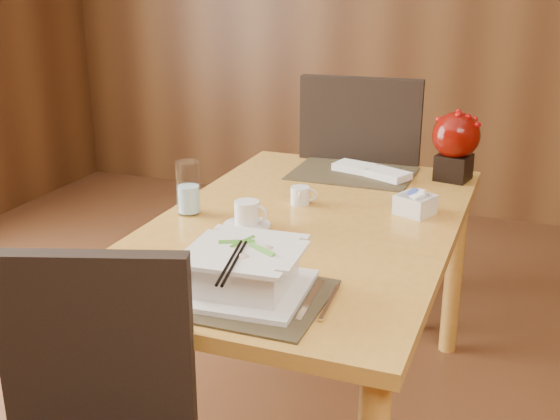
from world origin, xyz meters
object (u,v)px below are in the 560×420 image
at_px(dining_table, 305,250).
at_px(bread_plate, 110,286).
at_px(soup_setting, 246,271).
at_px(coffee_cup, 247,216).
at_px(water_glass, 188,188).
at_px(creamer_jug, 300,195).
at_px(sugar_caddy, 415,204).
at_px(berry_decor, 456,142).
at_px(far_chair, 363,184).

xyz_separation_m(dining_table, bread_plate, (-0.29, -0.62, 0.10)).
xyz_separation_m(dining_table, soup_setting, (0.03, -0.53, 0.16)).
relative_size(coffee_cup, bread_plate, 0.95).
bearing_deg(soup_setting, water_glass, 126.98).
height_order(dining_table, creamer_jug, creamer_jug).
bearing_deg(creamer_jug, water_glass, -162.46).
xyz_separation_m(soup_setting, sugar_caddy, (0.27, 0.72, -0.03)).
relative_size(creamer_jug, berry_decor, 0.32).
bearing_deg(far_chair, water_glass, 66.10).
bearing_deg(sugar_caddy, water_glass, -159.32).
xyz_separation_m(sugar_caddy, bread_plate, (-0.60, -0.81, -0.03)).
bearing_deg(creamer_jug, coffee_cup, -125.20).
height_order(coffee_cup, berry_decor, berry_decor).
bearing_deg(bread_plate, berry_decor, 61.89).
relative_size(berry_decor, far_chair, 0.23).
distance_m(berry_decor, far_chair, 0.56).
distance_m(water_glass, sugar_caddy, 0.72).
relative_size(soup_setting, bread_plate, 2.04).
distance_m(soup_setting, water_glass, 0.61).
distance_m(coffee_cup, far_chair, 1.01).
bearing_deg(sugar_caddy, bread_plate, -126.43).
relative_size(dining_table, sugar_caddy, 14.39).
height_order(sugar_caddy, bread_plate, sugar_caddy).
bearing_deg(bread_plate, dining_table, 64.58).
bearing_deg(creamer_jug, bread_plate, -124.38).
relative_size(water_glass, bread_plate, 1.14).
xyz_separation_m(coffee_cup, sugar_caddy, (0.45, 0.30, -0.00)).
height_order(creamer_jug, bread_plate, creamer_jug).
relative_size(coffee_cup, water_glass, 0.83).
height_order(coffee_cup, creamer_jug, coffee_cup).
height_order(berry_decor, far_chair, far_chair).
bearing_deg(dining_table, far_chair, 92.58).
height_order(water_glass, creamer_jug, water_glass).
height_order(dining_table, berry_decor, berry_decor).
distance_m(coffee_cup, water_glass, 0.23).
distance_m(water_glass, berry_decor, 1.00).
bearing_deg(bread_plate, far_chair, 80.35).
height_order(water_glass, berry_decor, berry_decor).
distance_m(coffee_cup, creamer_jug, 0.27).
height_order(water_glass, far_chair, far_chair).
height_order(dining_table, far_chair, far_chair).
relative_size(sugar_caddy, berry_decor, 0.41).
xyz_separation_m(dining_table, creamer_jug, (-0.07, 0.15, 0.13)).
bearing_deg(far_chair, soup_setting, 88.11).
xyz_separation_m(soup_setting, bread_plate, (-0.32, -0.09, -0.05)).
distance_m(dining_table, creamer_jug, 0.21).
xyz_separation_m(dining_table, berry_decor, (0.36, 0.61, 0.24)).
height_order(dining_table, soup_setting, soup_setting).
bearing_deg(berry_decor, sugar_caddy, -98.23).
bearing_deg(berry_decor, far_chair, 146.33).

